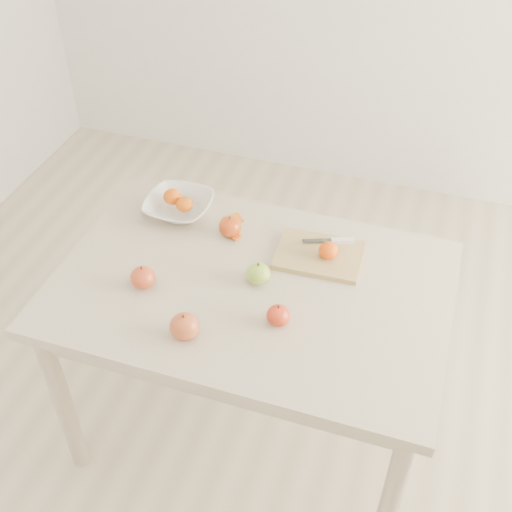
% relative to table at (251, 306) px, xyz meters
% --- Properties ---
extents(ground, '(3.50, 3.50, 0.00)m').
position_rel_table_xyz_m(ground, '(0.00, 0.00, -0.65)').
color(ground, '#C6B293').
rests_on(ground, ground).
extents(table, '(1.20, 0.80, 0.75)m').
position_rel_table_xyz_m(table, '(0.00, 0.00, 0.00)').
color(table, '#C9B398').
rests_on(table, ground).
extents(cutting_board, '(0.28, 0.21, 0.02)m').
position_rel_table_xyz_m(cutting_board, '(0.17, 0.18, 0.11)').
color(cutting_board, tan).
rests_on(cutting_board, table).
extents(board_tangerine, '(0.06, 0.06, 0.05)m').
position_rel_table_xyz_m(board_tangerine, '(0.20, 0.17, 0.14)').
color(board_tangerine, '#D33F07').
rests_on(board_tangerine, cutting_board).
extents(fruit_bowl, '(0.23, 0.23, 0.06)m').
position_rel_table_xyz_m(fruit_bowl, '(-0.35, 0.26, 0.13)').
color(fruit_bowl, silver).
rests_on(fruit_bowl, table).
extents(bowl_tangerine_near, '(0.06, 0.06, 0.06)m').
position_rel_table_xyz_m(bowl_tangerine_near, '(-0.37, 0.27, 0.15)').
color(bowl_tangerine_near, '#D66707').
rests_on(bowl_tangerine_near, fruit_bowl).
extents(bowl_tangerine_far, '(0.06, 0.06, 0.05)m').
position_rel_table_xyz_m(bowl_tangerine_far, '(-0.32, 0.24, 0.15)').
color(bowl_tangerine_far, '#C95307').
rests_on(bowl_tangerine_far, fruit_bowl).
extents(orange_peel_a, '(0.07, 0.07, 0.01)m').
position_rel_table_xyz_m(orange_peel_a, '(-0.15, 0.27, 0.10)').
color(orange_peel_a, '#C9620E').
rests_on(orange_peel_a, table).
extents(orange_peel_b, '(0.05, 0.05, 0.01)m').
position_rel_table_xyz_m(orange_peel_b, '(-0.12, 0.19, 0.10)').
color(orange_peel_b, '#DA5A0F').
rests_on(orange_peel_b, table).
extents(paring_knife, '(0.17, 0.07, 0.01)m').
position_rel_table_xyz_m(paring_knife, '(0.21, 0.25, 0.12)').
color(paring_knife, white).
rests_on(paring_knife, cutting_board).
extents(apple_green, '(0.07, 0.07, 0.07)m').
position_rel_table_xyz_m(apple_green, '(0.02, 0.02, 0.13)').
color(apple_green, '#679D1B').
rests_on(apple_green, table).
extents(apple_red_a, '(0.07, 0.07, 0.07)m').
position_rel_table_xyz_m(apple_red_a, '(-0.14, 0.20, 0.13)').
color(apple_red_a, '#9B1502').
rests_on(apple_red_a, table).
extents(apple_red_d, '(0.08, 0.08, 0.07)m').
position_rel_table_xyz_m(apple_red_d, '(-0.31, -0.11, 0.13)').
color(apple_red_d, '#A3201A').
rests_on(apple_red_d, table).
extents(apple_red_c, '(0.08, 0.08, 0.08)m').
position_rel_table_xyz_m(apple_red_c, '(-0.11, -0.26, 0.14)').
color(apple_red_c, maroon).
rests_on(apple_red_c, table).
extents(apple_red_e, '(0.07, 0.07, 0.06)m').
position_rel_table_xyz_m(apple_red_e, '(0.13, -0.13, 0.13)').
color(apple_red_e, '#9E0413').
rests_on(apple_red_e, table).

